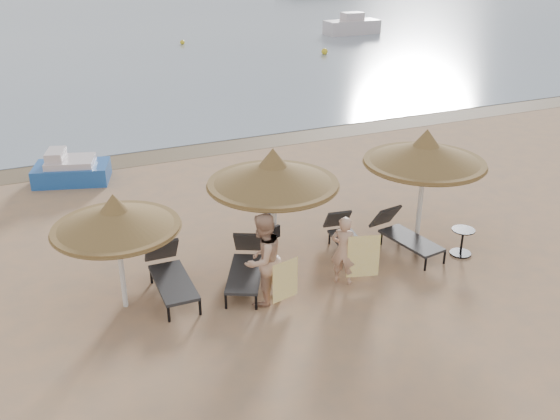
% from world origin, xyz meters
% --- Properties ---
extents(ground, '(160.00, 160.00, 0.00)m').
position_xyz_m(ground, '(0.00, 0.00, 0.00)').
color(ground, '#A87952').
rests_on(ground, ground).
extents(wet_sand_strip, '(200.00, 1.60, 0.01)m').
position_xyz_m(wet_sand_strip, '(0.00, 9.40, 0.00)').
color(wet_sand_strip, brown).
rests_on(wet_sand_strip, ground).
extents(palapa_left, '(2.54, 2.54, 2.52)m').
position_xyz_m(palapa_left, '(-4.14, 0.43, 2.01)').
color(palapa_left, silver).
rests_on(palapa_left, ground).
extents(palapa_center, '(2.91, 2.91, 2.89)m').
position_xyz_m(palapa_center, '(-0.69, 0.70, 2.30)').
color(palapa_center, silver).
rests_on(palapa_center, ground).
extents(palapa_right, '(2.93, 2.93, 2.90)m').
position_xyz_m(palapa_right, '(3.12, 0.50, 2.31)').
color(palapa_right, silver).
rests_on(palapa_right, ground).
extents(lounger_far_left, '(0.74, 2.15, 0.96)m').
position_xyz_m(lounger_far_left, '(-3.12, 0.66, 0.43)').
color(lounger_far_left, black).
rests_on(lounger_far_left, ground).
extents(lounger_near_left, '(1.54, 2.15, 0.93)m').
position_xyz_m(lounger_near_left, '(-1.48, 0.36, 0.42)').
color(lounger_near_left, black).
rests_on(lounger_near_left, ground).
extents(lounger_near_right, '(0.86, 1.90, 0.82)m').
position_xyz_m(lounger_near_right, '(1.25, 0.79, 0.37)').
color(lounger_near_right, black).
rests_on(lounger_near_right, ground).
extents(lounger_far_right, '(0.97, 2.10, 0.90)m').
position_xyz_m(lounger_far_right, '(2.55, 0.29, 0.41)').
color(lounger_far_right, black).
rests_on(lounger_far_right, ground).
extents(side_table, '(0.54, 0.54, 0.66)m').
position_xyz_m(side_table, '(3.67, -0.52, 0.31)').
color(side_table, black).
rests_on(side_table, ground).
extents(person_left, '(1.27, 1.11, 2.32)m').
position_xyz_m(person_left, '(-1.46, -0.55, 1.16)').
color(person_left, tan).
rests_on(person_left, ground).
extents(person_right, '(1.00, 0.98, 1.85)m').
position_xyz_m(person_right, '(0.44, -0.53, 0.92)').
color(person_right, tan).
rests_on(person_right, ground).
extents(towel_left, '(0.63, 0.17, 0.90)m').
position_xyz_m(towel_left, '(-1.11, -0.90, 0.62)').
color(towel_left, yellow).
rests_on(towel_left, ground).
extents(towel_right, '(0.69, 0.22, 1.00)m').
position_xyz_m(towel_right, '(0.79, -0.78, 0.69)').
color(towel_right, yellow).
rests_on(towel_right, ground).
extents(bag_patterned, '(0.29, 0.13, 0.35)m').
position_xyz_m(bag_patterned, '(-0.69, 0.88, 1.16)').
color(bag_patterned, white).
rests_on(bag_patterned, ground).
extents(bag_dark, '(0.21, 0.15, 0.29)m').
position_xyz_m(bag_dark, '(-0.69, 0.54, 0.98)').
color(bag_dark, black).
rests_on(bag_dark, ground).
extents(pedal_boat, '(2.48, 1.87, 1.03)m').
position_xyz_m(pedal_boat, '(-4.31, 8.08, 0.38)').
color(pedal_boat, '#1F53A6').
rests_on(pedal_boat, ground).
extents(buoy_mid, '(0.31, 0.31, 0.31)m').
position_xyz_m(buoy_mid, '(5.44, 30.65, 0.15)').
color(buoy_mid, yellow).
rests_on(buoy_mid, ground).
extents(buoy_right, '(0.39, 0.39, 0.39)m').
position_xyz_m(buoy_right, '(12.49, 23.64, 0.20)').
color(buoy_right, yellow).
rests_on(buoy_right, ground).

